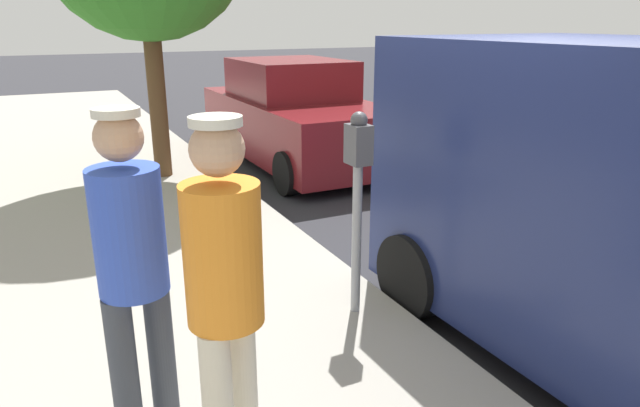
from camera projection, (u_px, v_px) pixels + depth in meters
ground_plane at (519, 309)px, 4.68m from camera, size 80.00×80.00×0.00m
parking_meter_near at (358, 180)px, 4.05m from camera, size 0.14×0.18×1.52m
pedestrian_in_orange at (225, 286)px, 2.49m from camera, size 0.34×0.34×1.76m
pedestrian_in_blue at (132, 260)px, 2.78m from camera, size 0.34×0.34×1.74m
parked_sedan_behind at (295, 117)px, 9.32m from camera, size 1.95×4.40×1.65m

